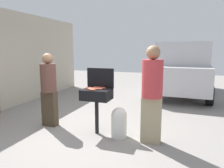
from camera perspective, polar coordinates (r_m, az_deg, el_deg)
ground_plane at (r=4.78m, az=-6.52°, el=-12.57°), size 24.00×24.00×0.00m
house_wall_side at (r=7.17m, az=-26.98°, el=5.89°), size 0.24×8.00×2.95m
bbq_grill at (r=4.44m, az=-4.16°, el=-3.26°), size 0.60×0.44×0.96m
grill_lid_open at (r=4.58m, az=-3.14°, el=1.66°), size 0.60×0.05×0.42m
hot_dog_0 at (r=4.50m, az=-2.62°, el=-1.01°), size 0.13×0.03×0.03m
hot_dog_1 at (r=4.46m, az=-2.43°, el=-1.10°), size 0.13×0.04×0.03m
hot_dog_2 at (r=4.43m, az=-4.42°, el=-1.19°), size 0.13×0.03×0.03m
hot_dog_3 at (r=4.27m, az=-5.25°, el=-1.60°), size 0.13×0.04×0.03m
hot_dog_4 at (r=4.52m, az=-6.23°, el=-1.00°), size 0.13×0.03×0.03m
hot_dog_5 at (r=4.43m, az=-6.42°, el=-1.24°), size 0.13×0.03×0.03m
hot_dog_6 at (r=4.37m, az=-4.79°, el=-1.34°), size 0.13×0.04×0.03m
hot_dog_7 at (r=4.36m, az=-5.58°, el=-1.39°), size 0.13×0.03×0.03m
hot_dog_8 at (r=4.52m, az=-4.10°, el=-0.98°), size 0.13×0.04×0.03m
hot_dog_9 at (r=4.43m, az=-5.45°, el=-1.20°), size 0.13×0.03×0.03m
hot_dog_10 at (r=4.56m, az=-4.14°, el=-0.89°), size 0.13×0.03×0.03m
hot_dog_11 at (r=4.43m, az=-3.29°, el=-1.19°), size 0.13×0.03×0.03m
hot_dog_12 at (r=4.33m, az=-5.78°, el=-1.45°), size 0.13×0.04×0.03m
hot_dog_13 at (r=4.37m, az=-3.51°, el=-1.34°), size 0.13×0.03×0.03m
propane_tank at (r=4.39m, az=1.89°, el=-10.09°), size 0.32×0.32×0.62m
person_left at (r=5.08m, az=-16.63°, el=-0.81°), size 0.36×0.36×1.69m
person_right at (r=4.03m, az=10.70°, el=-1.94°), size 0.39×0.39×1.85m
parked_minivan at (r=8.82m, az=18.60°, el=3.95°), size 2.16×4.46×2.02m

